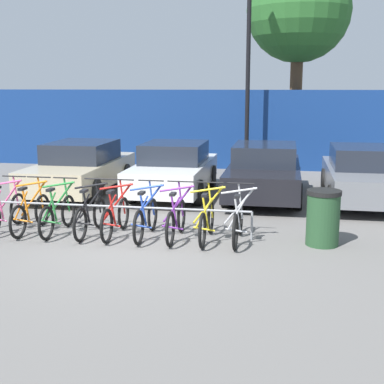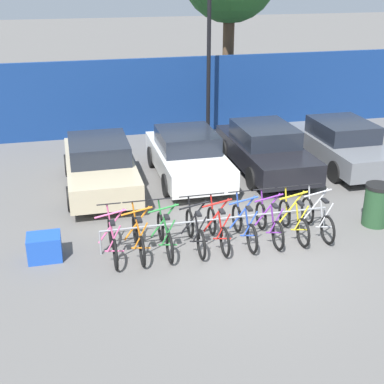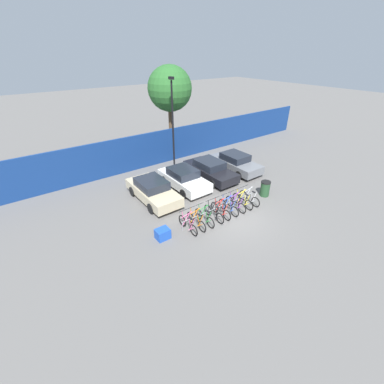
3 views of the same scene
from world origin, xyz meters
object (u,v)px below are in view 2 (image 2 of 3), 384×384
object	(u,v)px
bike_rack	(218,221)
bicycle_red	(218,229)
car_beige	(100,165)
bicycle_black	(195,232)
car_grey	(342,144)
trash_bin	(377,205)
bicycle_blue	(244,226)
bicycle_yellow	(294,221)
bicycle_silver	(317,218)
car_black	(265,149)
bicycle_purple	(269,223)
bicycle_orange	(138,238)
bicycle_green	(165,235)
lamp_post	(209,30)
cargo_crate	(44,247)
bicycle_pink	(113,241)
car_white	(187,155)

from	to	relation	value
bike_rack	bicycle_red	xyz separation A→B (m)	(-0.03, -0.15, -0.12)
car_beige	bicycle_black	bearing A→B (deg)	-66.21
car_grey	trash_bin	xyz separation A→B (m)	(-1.24, -4.02, -0.17)
bike_rack	bicycle_blue	bearing A→B (deg)	-14.42
bicycle_yellow	bicycle_silver	bearing A→B (deg)	3.50
car_black	car_grey	bearing A→B (deg)	-2.96
bicycle_purple	trash_bin	xyz separation A→B (m)	(2.74, 0.07, 0.14)
bicycle_orange	bicycle_green	size ratio (longest dim) A/B	1.00
lamp_post	trash_bin	distance (m)	8.78
bicycle_blue	bicycle_purple	world-z (taller)	same
bicycle_red	cargo_crate	size ratio (longest dim) A/B	2.44
bicycle_blue	bicycle_yellow	distance (m)	1.19
bicycle_pink	bicycle_yellow	xyz separation A→B (m)	(4.13, 0.00, 0.00)
bicycle_blue	car_white	xyz separation A→B (m)	(-0.33, 4.17, 0.31)
bicycle_purple	bike_rack	bearing A→B (deg)	169.93
bike_rack	bicycle_blue	world-z (taller)	bicycle_blue
bike_rack	lamp_post	xyz separation A→B (m)	(1.91, 7.83, 3.26)
bicycle_blue	lamp_post	xyz separation A→B (m)	(1.33, 7.97, 3.38)
bicycle_black	bicycle_yellow	world-z (taller)	same
bicycle_orange	car_white	bearing A→B (deg)	63.95
bike_rack	bicycle_red	distance (m)	0.20
bicycle_blue	car_beige	bearing A→B (deg)	124.00
bicycle_black	bicycle_green	bearing A→B (deg)	179.46
bicycle_orange	bicycle_yellow	xyz separation A→B (m)	(3.58, 0.00, 0.00)
bicycle_pink	bicycle_purple	size ratio (longest dim) A/B	1.00
bicycle_blue	bicycle_yellow	xyz separation A→B (m)	(1.19, 0.00, 0.00)
car_white	lamp_post	world-z (taller)	lamp_post
bicycle_pink	car_white	size ratio (longest dim) A/B	0.41
car_white	bicycle_pink	bearing A→B (deg)	-122.06
bicycle_red	cargo_crate	distance (m)	3.75
bike_rack	lamp_post	size ratio (longest dim) A/B	0.77
bicycle_blue	bicycle_silver	world-z (taller)	same
bicycle_red	bicycle_yellow	world-z (taller)	same
bike_rack	bicycle_orange	world-z (taller)	bicycle_orange
bicycle_pink	trash_bin	bearing A→B (deg)	2.46
bicycle_pink	bicycle_orange	distance (m)	0.55
bicycle_purple	car_beige	xyz separation A→B (m)	(-3.47, 3.95, 0.31)
bicycle_pink	bicycle_red	bearing A→B (deg)	1.83
bike_rack	car_grey	world-z (taller)	car_grey
trash_bin	cargo_crate	xyz separation A→B (m)	(-7.69, 0.17, -0.24)
bicycle_red	bicycle_yellow	xyz separation A→B (m)	(1.80, 0.00, 0.00)
bicycle_yellow	car_beige	world-z (taller)	car_beige
bicycle_red	bicycle_purple	distance (m)	1.21
bicycle_orange	car_white	world-z (taller)	car_white
car_white	car_grey	bearing A→B (deg)	-0.97
bicycle_orange	lamp_post	distance (m)	9.43
bicycle_yellow	trash_bin	size ratio (longest dim) A/B	1.66
trash_bin	car_black	bearing A→B (deg)	106.81
bicycle_green	car_black	bearing A→B (deg)	50.97
bicycle_blue	car_black	xyz separation A→B (m)	(2.08, 4.22, 0.31)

